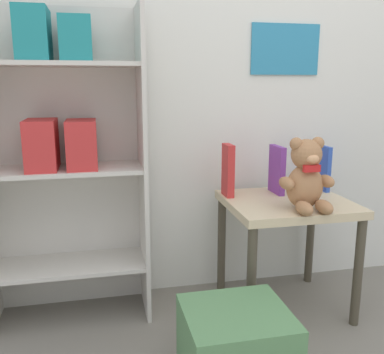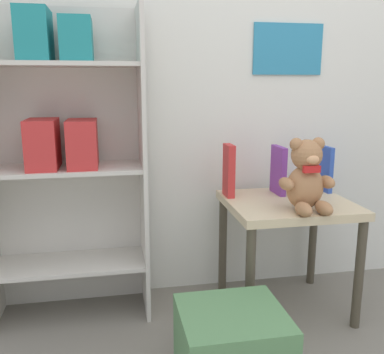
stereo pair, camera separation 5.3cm
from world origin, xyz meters
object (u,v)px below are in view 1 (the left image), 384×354
Objects in this scene: book_standing_blue at (322,168)px; book_standing_red at (228,170)px; display_table at (287,217)px; book_standing_purple at (277,170)px; bookshelf_side at (63,145)px; storage_bin at (236,349)px; teddy_bear at (306,177)px.

book_standing_red is at bearing 179.72° from book_standing_blue.
book_standing_purple is (0.00, 0.13, 0.20)m from display_table.
book_standing_red is at bearing -2.86° from bookshelf_side.
storage_bin is at bearing -103.81° from book_standing_red.
display_table is (0.97, -0.17, -0.34)m from bookshelf_side.
teddy_bear reaches higher than display_table.
book_standing_blue is at bearing 1.24° from book_standing_red.
book_standing_red is (0.73, -0.04, -0.14)m from bookshelf_side.
book_standing_red is 1.10× the size of book_standing_blue.
book_standing_blue is at bearing 50.71° from teddy_bear.
book_standing_blue is (0.49, 0.01, -0.01)m from book_standing_red.
book_standing_purple is at bearing 92.36° from teddy_bear.
display_table is 1.81× the size of teddy_bear.
book_standing_blue is (0.23, 0.28, -0.03)m from teddy_bear.
book_standing_red reaches higher than book_standing_blue.
book_standing_red is at bearing 179.01° from book_standing_purple.
display_table is 2.49× the size of book_standing_blue.
book_standing_blue reaches higher than display_table.
display_table is at bearing -151.64° from book_standing_blue.
display_table is at bearing -9.65° from bookshelf_side.
book_standing_blue is at bearing 1.36° from book_standing_purple.
display_table is at bearing -28.00° from book_standing_red.
bookshelf_side reaches higher than book_standing_blue.
bookshelf_side is at bearing 177.12° from book_standing_red.
bookshelf_side is 1.08m from storage_bin.
bookshelf_side is 2.50× the size of display_table.
teddy_bear is (0.99, -0.31, -0.12)m from bookshelf_side.
book_standing_red is (-0.24, 0.13, 0.20)m from display_table.
book_standing_blue is (0.24, 0.14, 0.19)m from display_table.
book_standing_purple is 0.88m from storage_bin.
book_standing_blue is 0.61× the size of storage_bin.
teddy_bear is 0.84× the size of storage_bin.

